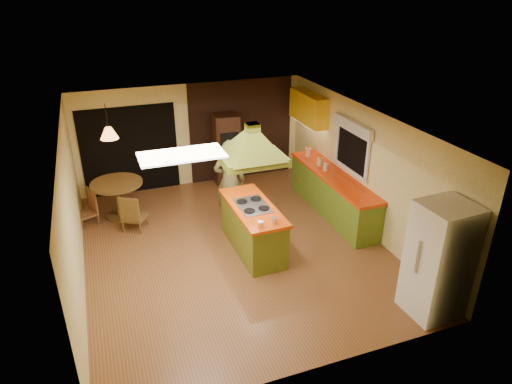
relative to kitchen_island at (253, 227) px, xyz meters
name	(u,v)px	position (x,y,z in m)	size (l,w,h in m)	color
ground	(234,247)	(-0.32, 0.18, -0.47)	(6.50, 6.50, 0.00)	brown
room_walls	(233,189)	(-0.32, 0.18, 0.78)	(5.50, 6.50, 6.50)	#F0EAAC
ceiling_plane	(231,122)	(-0.32, 0.18, 2.03)	(6.50, 6.50, 0.00)	silver
brick_panel	(241,130)	(0.93, 3.41, 0.78)	(2.64, 0.03, 2.50)	#381E14
nook_opening	(130,151)	(-1.82, 3.41, 0.58)	(2.20, 0.03, 2.10)	black
right_counter	(332,194)	(2.13, 0.78, -0.01)	(0.62, 3.05, 0.92)	olive
upper_cabinets	(308,108)	(2.25, 2.38, 1.48)	(0.34, 1.40, 0.70)	yellow
window_right	(353,138)	(2.37, 0.58, 1.30)	(0.12, 1.35, 1.06)	black
fluor_panel	(182,155)	(-1.42, -1.02, 2.02)	(1.20, 0.60, 0.03)	white
kitchen_island	(253,227)	(0.00, 0.00, 0.00)	(0.78, 1.87, 0.94)	#646D1B
range_hood	(253,138)	(0.00, 0.00, 1.78)	(1.12, 0.81, 0.80)	olive
man	(230,181)	(-0.05, 1.28, 0.43)	(0.66, 0.43, 1.80)	brown
refrigerator	(439,260)	(2.01, -2.62, 0.46)	(0.76, 0.72, 1.86)	white
wall_oven	(226,150)	(0.44, 3.13, 0.42)	(0.61, 0.63, 1.77)	#3F2314
dining_table	(118,193)	(-2.27, 2.22, 0.10)	(1.09, 1.09, 0.81)	brown
chair_left	(85,208)	(-2.97, 2.12, -0.10)	(0.41, 0.41, 0.75)	brown
chair_near	(134,211)	(-2.02, 1.57, -0.07)	(0.43, 0.43, 0.79)	brown
pendant_lamp	(109,133)	(-2.27, 2.22, 1.43)	(0.36, 0.36, 0.24)	#FF9E3F
canister_large	(308,152)	(2.08, 1.94, 0.55)	(0.14, 0.14, 0.20)	#F9E3C8
canister_medium	(320,162)	(2.08, 1.35, 0.54)	(0.13, 0.13, 0.18)	beige
canister_small	(326,167)	(2.08, 1.07, 0.53)	(0.12, 0.12, 0.16)	beige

